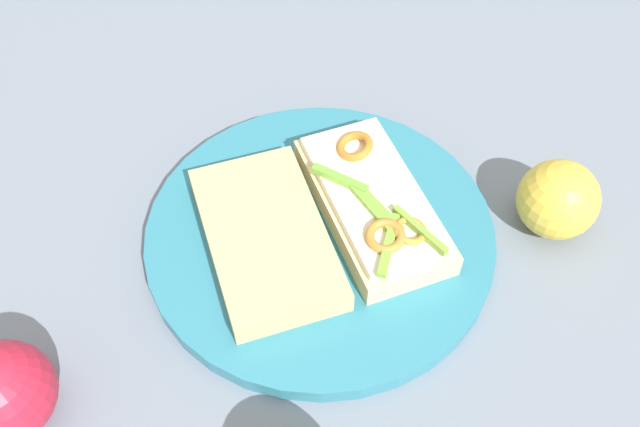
# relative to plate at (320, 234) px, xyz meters

# --- Properties ---
(ground_plane) EXTENTS (2.00, 2.00, 0.00)m
(ground_plane) POSITION_rel_plate_xyz_m (0.00, 0.00, -0.01)
(ground_plane) COLOR slate
(ground_plane) RESTS_ON ground
(plate) EXTENTS (0.30, 0.30, 0.02)m
(plate) POSITION_rel_plate_xyz_m (0.00, 0.00, 0.00)
(plate) COLOR teal
(plate) RESTS_ON ground_plane
(sandwich) EXTENTS (0.16, 0.18, 0.04)m
(sandwich) POSITION_rel_plate_xyz_m (-0.04, 0.03, 0.02)
(sandwich) COLOR beige
(sandwich) RESTS_ON plate
(bread_slice_side) EXTENTS (0.17, 0.19, 0.02)m
(bread_slice_side) POSITION_rel_plate_xyz_m (0.04, -0.03, 0.02)
(bread_slice_side) COLOR tan
(bread_slice_side) RESTS_ON plate
(apple_0) EXTENTS (0.10, 0.10, 0.07)m
(apple_0) POSITION_rel_plate_xyz_m (0.25, -0.10, 0.03)
(apple_0) COLOR #BA1E35
(apple_0) RESTS_ON ground_plane
(apple_2) EXTENTS (0.10, 0.10, 0.07)m
(apple_2) POSITION_rel_plate_xyz_m (-0.12, 0.16, 0.03)
(apple_2) COLOR gold
(apple_2) RESTS_ON ground_plane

